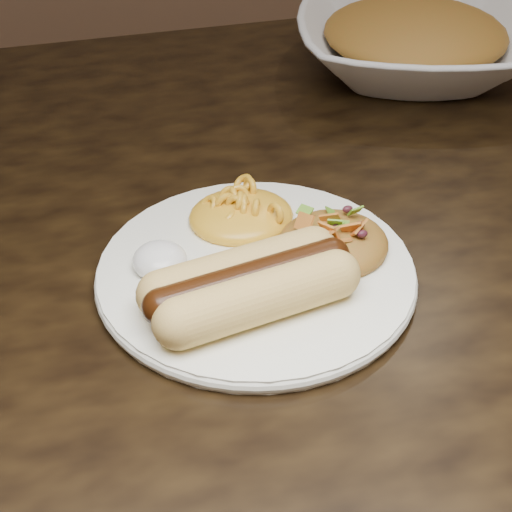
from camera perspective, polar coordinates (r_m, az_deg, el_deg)
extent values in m
cube|color=black|center=(0.72, -4.80, 1.43)|extent=(1.60, 0.90, 0.04)
cylinder|color=white|center=(0.64, 0.00, -1.20)|extent=(0.29, 0.29, 0.01)
cylinder|color=#F1D16A|center=(0.57, -0.02, -3.07)|extent=(0.13, 0.06, 0.04)
cylinder|color=#F1D16A|center=(0.59, -0.84, -1.15)|extent=(0.13, 0.06, 0.04)
cylinder|color=black|center=(0.58, -0.44, -1.78)|extent=(0.14, 0.05, 0.03)
ellipsoid|color=gold|center=(0.67, -1.09, 3.85)|extent=(0.10, 0.10, 0.04)
ellipsoid|color=white|center=(0.63, -7.04, 0.07)|extent=(0.05, 0.05, 0.03)
ellipsoid|color=red|center=(0.64, 5.66, 1.27)|extent=(0.09, 0.09, 0.04)
imported|color=silver|center=(0.99, 11.39, 14.75)|extent=(0.36, 0.36, 0.07)
ellipsoid|color=red|center=(0.98, 11.50, 15.59)|extent=(0.23, 0.23, 0.05)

